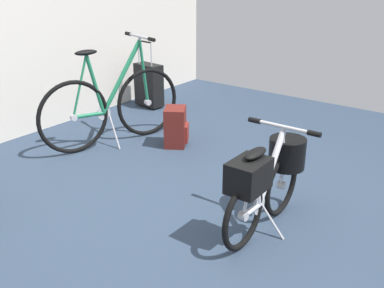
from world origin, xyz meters
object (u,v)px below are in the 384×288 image
object	(u,v)px
folding_bike_foreground	(268,176)
backpack_on_floor	(176,127)
display_bike_left	(112,106)
rolling_suitcase	(149,85)

from	to	relation	value
folding_bike_foreground	backpack_on_floor	distance (m)	1.67
display_bike_left	rolling_suitcase	distance (m)	1.27
folding_bike_foreground	display_bike_left	bearing A→B (deg)	76.46
display_bike_left	rolling_suitcase	bearing A→B (deg)	25.45
display_bike_left	backpack_on_floor	xyz separation A→B (m)	(0.33, -0.54, -0.20)
folding_bike_foreground	rolling_suitcase	world-z (taller)	rolling_suitcase
backpack_on_floor	folding_bike_foreground	bearing A→B (deg)	-119.14
display_bike_left	rolling_suitcase	world-z (taller)	display_bike_left
folding_bike_foreground	rolling_suitcase	bearing A→B (deg)	57.34
display_bike_left	backpack_on_floor	size ratio (longest dim) A/B	3.79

